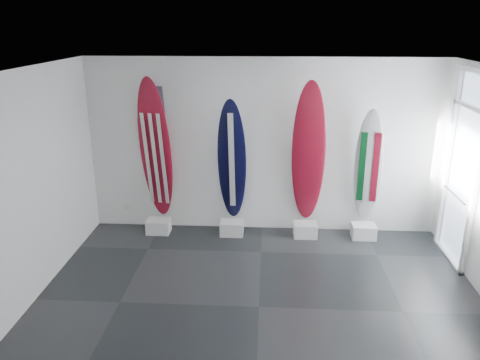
# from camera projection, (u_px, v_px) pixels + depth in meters

# --- Properties ---
(floor) EXTENTS (6.00, 6.00, 0.00)m
(floor) POSITION_uv_depth(u_px,v_px,m) (259.00, 307.00, 6.14)
(floor) COLOR black
(floor) RESTS_ON ground
(ceiling) EXTENTS (6.00, 6.00, 0.00)m
(ceiling) POSITION_uv_depth(u_px,v_px,m) (263.00, 73.00, 5.17)
(ceiling) COLOR white
(ceiling) RESTS_ON wall_back
(wall_back) EXTENTS (6.00, 0.00, 6.00)m
(wall_back) POSITION_uv_depth(u_px,v_px,m) (263.00, 147.00, 8.02)
(wall_back) COLOR white
(wall_back) RESTS_ON ground
(wall_front) EXTENTS (6.00, 0.00, 6.00)m
(wall_front) POSITION_uv_depth(u_px,v_px,m) (254.00, 329.00, 3.29)
(wall_front) COLOR white
(wall_front) RESTS_ON ground
(wall_left) EXTENTS (0.00, 5.00, 5.00)m
(wall_left) POSITION_uv_depth(u_px,v_px,m) (19.00, 195.00, 5.82)
(wall_left) COLOR white
(wall_left) RESTS_ON ground
(display_block_usa) EXTENTS (0.40, 0.30, 0.24)m
(display_block_usa) POSITION_uv_depth(u_px,v_px,m) (159.00, 226.00, 8.26)
(display_block_usa) COLOR white
(display_block_usa) RESTS_ON floor
(surfboard_usa) EXTENTS (0.63, 0.51, 2.49)m
(surfboard_usa) POSITION_uv_depth(u_px,v_px,m) (155.00, 150.00, 7.92)
(surfboard_usa) COLOR maroon
(surfboard_usa) RESTS_ON display_block_usa
(display_block_navy) EXTENTS (0.40, 0.30, 0.24)m
(display_block_navy) POSITION_uv_depth(u_px,v_px,m) (232.00, 228.00, 8.19)
(display_block_navy) COLOR white
(display_block_navy) RESTS_ON floor
(surfboard_navy) EXTENTS (0.52, 0.40, 2.15)m
(surfboard_navy) POSITION_uv_depth(u_px,v_px,m) (232.00, 161.00, 7.90)
(surfboard_navy) COLOR black
(surfboard_navy) RESTS_ON display_block_navy
(display_block_swiss) EXTENTS (0.40, 0.30, 0.24)m
(display_block_swiss) POSITION_uv_depth(u_px,v_px,m) (305.00, 230.00, 8.11)
(display_block_swiss) COLOR white
(display_block_swiss) RESTS_ON floor
(surfboard_swiss) EXTENTS (0.59, 0.42, 2.45)m
(surfboard_swiss) POSITION_uv_depth(u_px,v_px,m) (309.00, 153.00, 7.78)
(surfboard_swiss) COLOR maroon
(surfboard_swiss) RESTS_ON display_block_swiss
(display_block_italy) EXTENTS (0.40, 0.30, 0.24)m
(display_block_italy) POSITION_uv_depth(u_px,v_px,m) (363.00, 231.00, 8.06)
(display_block_italy) COLOR white
(display_block_italy) RESTS_ON floor
(surfboard_italy) EXTENTS (0.51, 0.39, 2.01)m
(surfboard_italy) POSITION_uv_depth(u_px,v_px,m) (368.00, 167.00, 7.79)
(surfboard_italy) COLOR silver
(surfboard_italy) RESTS_ON display_block_italy
(wall_outlet) EXTENTS (0.09, 0.02, 0.13)m
(wall_outlet) POSITION_uv_depth(u_px,v_px,m) (127.00, 207.00, 8.50)
(wall_outlet) COLOR silver
(wall_outlet) RESTS_ON wall_back
(glass_door) EXTENTS (0.12, 1.16, 2.85)m
(glass_door) POSITION_uv_depth(u_px,v_px,m) (462.00, 171.00, 6.98)
(glass_door) COLOR white
(glass_door) RESTS_ON floor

